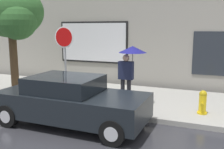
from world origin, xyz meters
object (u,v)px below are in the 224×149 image
at_px(fire_hydrant, 203,102).
at_px(pedestrian_with_umbrella, 130,59).
at_px(street_tree, 12,14).
at_px(parked_car, 71,101).
at_px(stop_sign, 65,48).

bearing_deg(fire_hydrant, pedestrian_with_umbrella, 176.93).
height_order(fire_hydrant, street_tree, street_tree).
relative_size(parked_car, stop_sign, 1.61).
bearing_deg(fire_hydrant, parked_car, -150.21).
distance_m(pedestrian_with_umbrella, stop_sign, 2.41).
bearing_deg(parked_car, street_tree, 153.01).
relative_size(fire_hydrant, pedestrian_with_umbrella, 0.36).
height_order(parked_car, street_tree, street_tree).
bearing_deg(fire_hydrant, stop_sign, -178.33).
relative_size(parked_car, pedestrian_with_umbrella, 2.13).
bearing_deg(street_tree, fire_hydrant, 0.99).
distance_m(parked_car, stop_sign, 2.61).
bearing_deg(parked_car, fire_hydrant, 29.79).
height_order(street_tree, stop_sign, street_tree).
relative_size(street_tree, stop_sign, 1.59).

